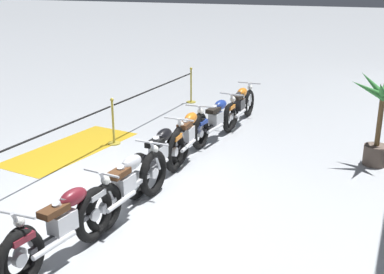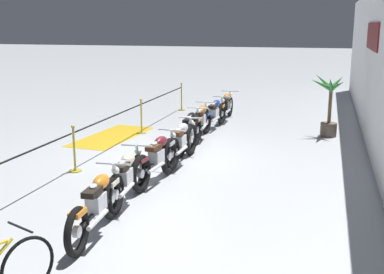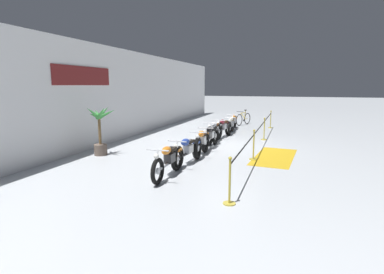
{
  "view_description": "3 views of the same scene",
  "coord_description": "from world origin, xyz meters",
  "px_view_note": "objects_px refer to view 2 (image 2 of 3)",
  "views": [
    {
      "loc": [
        6.45,
        4.4,
        3.53
      ],
      "look_at": [
        -1.47,
        0.8,
        0.65
      ],
      "focal_mm": 45.0,
      "sensor_mm": 36.0,
      "label": 1
    },
    {
      "loc": [
        11.12,
        3.87,
        3.18
      ],
      "look_at": [
        0.17,
        0.81,
        0.53
      ],
      "focal_mm": 45.0,
      "sensor_mm": 36.0,
      "label": 2
    },
    {
      "loc": [
        -12.32,
        -2.57,
        2.53
      ],
      "look_at": [
        -1.28,
        1.11,
        0.52
      ],
      "focal_mm": 28.0,
      "sensor_mm": 36.0,
      "label": 3
    }
  ],
  "objects_px": {
    "motorcycle_black_3": "(190,130)",
    "stanchion_mid_left": "(141,122)",
    "motorcycle_orange_2": "(201,122)",
    "motorcycle_maroon_5": "(158,159)",
    "potted_palm_left_of_row": "(329,106)",
    "motorcycle_cream_6": "(126,178)",
    "stanchion_mid_right": "(75,156)",
    "motorcycle_orange_0": "(226,107)",
    "motorcycle_blue_1": "(215,114)",
    "motorcycle_silver_4": "(181,144)",
    "stanchion_far_left": "(134,112)",
    "motorcycle_orange_7": "(98,204)",
    "floor_banner": "(112,136)"
  },
  "relations": [
    {
      "from": "motorcycle_orange_2",
      "to": "motorcycle_maroon_5",
      "type": "height_order",
      "value": "motorcycle_orange_2"
    },
    {
      "from": "motorcycle_maroon_5",
      "to": "motorcycle_orange_7",
      "type": "xyz_separation_m",
      "value": [
        2.72,
        -0.01,
        0.0
      ]
    },
    {
      "from": "stanchion_far_left",
      "to": "motorcycle_orange_0",
      "type": "bearing_deg",
      "value": 148.24
    },
    {
      "from": "motorcycle_orange_2",
      "to": "motorcycle_cream_6",
      "type": "height_order",
      "value": "motorcycle_orange_2"
    },
    {
      "from": "stanchion_mid_right",
      "to": "motorcycle_cream_6",
      "type": "bearing_deg",
      "value": 51.48
    },
    {
      "from": "motorcycle_blue_1",
      "to": "motorcycle_orange_7",
      "type": "relative_size",
      "value": 1.0
    },
    {
      "from": "motorcycle_orange_2",
      "to": "potted_palm_left_of_row",
      "type": "height_order",
      "value": "potted_palm_left_of_row"
    },
    {
      "from": "floor_banner",
      "to": "motorcycle_cream_6",
      "type": "bearing_deg",
      "value": 32.64
    },
    {
      "from": "motorcycle_cream_6",
      "to": "motorcycle_orange_7",
      "type": "relative_size",
      "value": 0.96
    },
    {
      "from": "motorcycle_maroon_5",
      "to": "motorcycle_cream_6",
      "type": "relative_size",
      "value": 1.05
    },
    {
      "from": "motorcycle_orange_0",
      "to": "motorcycle_blue_1",
      "type": "relative_size",
      "value": 1.0
    },
    {
      "from": "stanchion_mid_right",
      "to": "floor_banner",
      "type": "xyz_separation_m",
      "value": [
        -3.38,
        -0.68,
        -0.35
      ]
    },
    {
      "from": "motorcycle_blue_1",
      "to": "potted_palm_left_of_row",
      "type": "bearing_deg",
      "value": 86.24
    },
    {
      "from": "motorcycle_black_3",
      "to": "stanchion_mid_left",
      "type": "bearing_deg",
      "value": -125.52
    },
    {
      "from": "motorcycle_orange_7",
      "to": "motorcycle_cream_6",
      "type": "bearing_deg",
      "value": -175.27
    },
    {
      "from": "stanchion_mid_right",
      "to": "motorcycle_maroon_5",
      "type": "bearing_deg",
      "value": 87.3
    },
    {
      "from": "motorcycle_blue_1",
      "to": "stanchion_far_left",
      "type": "relative_size",
      "value": 0.18
    },
    {
      "from": "motorcycle_orange_2",
      "to": "motorcycle_maroon_5",
      "type": "relative_size",
      "value": 0.97
    },
    {
      "from": "stanchion_far_left",
      "to": "floor_banner",
      "type": "bearing_deg",
      "value": -84.89
    },
    {
      "from": "motorcycle_black_3",
      "to": "stanchion_far_left",
      "type": "relative_size",
      "value": 0.2
    },
    {
      "from": "motorcycle_orange_0",
      "to": "motorcycle_orange_2",
      "type": "distance_m",
      "value": 2.83
    },
    {
      "from": "motorcycle_black_3",
      "to": "motorcycle_orange_7",
      "type": "distance_m",
      "value": 5.49
    },
    {
      "from": "motorcycle_maroon_5",
      "to": "motorcycle_cream_6",
      "type": "height_order",
      "value": "motorcycle_maroon_5"
    },
    {
      "from": "motorcycle_silver_4",
      "to": "floor_banner",
      "type": "height_order",
      "value": "motorcycle_silver_4"
    },
    {
      "from": "motorcycle_black_3",
      "to": "motorcycle_maroon_5",
      "type": "distance_m",
      "value": 2.77
    },
    {
      "from": "motorcycle_orange_7",
      "to": "stanchion_mid_right",
      "type": "distance_m",
      "value": 3.44
    },
    {
      "from": "motorcycle_blue_1",
      "to": "stanchion_far_left",
      "type": "bearing_deg",
      "value": -45.79
    },
    {
      "from": "motorcycle_orange_2",
      "to": "motorcycle_orange_7",
      "type": "bearing_deg",
      "value": 0.66
    },
    {
      "from": "motorcycle_orange_0",
      "to": "motorcycle_blue_1",
      "type": "height_order",
      "value": "motorcycle_orange_0"
    },
    {
      "from": "motorcycle_silver_4",
      "to": "motorcycle_cream_6",
      "type": "bearing_deg",
      "value": -4.59
    },
    {
      "from": "motorcycle_black_3",
      "to": "stanchion_mid_left",
      "type": "distance_m",
      "value": 2.34
    },
    {
      "from": "motorcycle_orange_0",
      "to": "motorcycle_silver_4",
      "type": "distance_m",
      "value": 5.48
    },
    {
      "from": "motorcycle_cream_6",
      "to": "stanchion_mid_right",
      "type": "height_order",
      "value": "stanchion_mid_right"
    },
    {
      "from": "motorcycle_orange_2",
      "to": "stanchion_mid_right",
      "type": "height_order",
      "value": "stanchion_mid_right"
    },
    {
      "from": "motorcycle_orange_2",
      "to": "stanchion_mid_right",
      "type": "bearing_deg",
      "value": -25.96
    },
    {
      "from": "motorcycle_blue_1",
      "to": "motorcycle_silver_4",
      "type": "bearing_deg",
      "value": 1.76
    },
    {
      "from": "floor_banner",
      "to": "stanchion_mid_right",
      "type": "bearing_deg",
      "value": 16.41
    },
    {
      "from": "motorcycle_orange_0",
      "to": "potted_palm_left_of_row",
      "type": "xyz_separation_m",
      "value": [
        1.6,
        3.37,
        0.43
      ]
    },
    {
      "from": "motorcycle_black_3",
      "to": "potted_palm_left_of_row",
      "type": "bearing_deg",
      "value": 124.93
    },
    {
      "from": "motorcycle_orange_0",
      "to": "motorcycle_cream_6",
      "type": "xyz_separation_m",
      "value": [
        8.2,
        -0.17,
        0.0
      ]
    },
    {
      "from": "motorcycle_blue_1",
      "to": "stanchion_mid_right",
      "type": "bearing_deg",
      "value": -20.08
    },
    {
      "from": "potted_palm_left_of_row",
      "to": "stanchion_mid_right",
      "type": "xyz_separation_m",
      "value": [
        5.12,
        -5.39,
        -0.54
      ]
    },
    {
      "from": "motorcycle_orange_2",
      "to": "stanchion_mid_left",
      "type": "bearing_deg",
      "value": -94.32
    },
    {
      "from": "motorcycle_orange_0",
      "to": "motorcycle_maroon_5",
      "type": "bearing_deg",
      "value": -0.35
    },
    {
      "from": "motorcycle_orange_2",
      "to": "floor_banner",
      "type": "distance_m",
      "value": 2.66
    },
    {
      "from": "motorcycle_orange_2",
      "to": "stanchion_mid_left",
      "type": "xyz_separation_m",
      "value": [
        -0.14,
        -1.89,
        -0.12
      ]
    },
    {
      "from": "motorcycle_maroon_5",
      "to": "stanchion_mid_right",
      "type": "distance_m",
      "value": 1.99
    },
    {
      "from": "motorcycle_maroon_5",
      "to": "stanchion_far_left",
      "type": "relative_size",
      "value": 0.18
    },
    {
      "from": "potted_palm_left_of_row",
      "to": "stanchion_mid_right",
      "type": "relative_size",
      "value": 1.77
    },
    {
      "from": "stanchion_far_left",
      "to": "stanchion_mid_right",
      "type": "height_order",
      "value": "same"
    }
  ]
}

